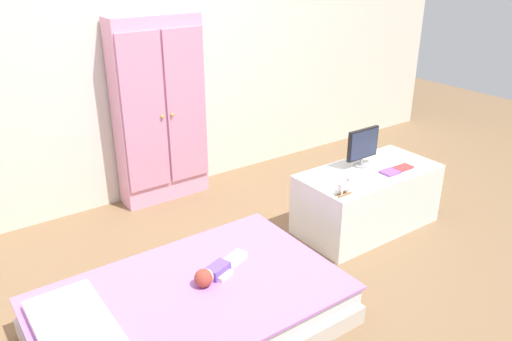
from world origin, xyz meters
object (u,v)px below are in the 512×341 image
Objects in this scene: wardrobe at (160,111)px; tv_stand at (367,199)px; rocking_horse_toy at (345,185)px; tv_monitor at (363,145)px; bed at (192,311)px; book_red at (403,168)px; book_purple at (390,172)px; doll at (213,273)px.

wardrobe is 1.66m from tv_stand.
tv_monitor is at bearing 31.47° from rocking_horse_toy.
rocking_horse_toy is (-0.41, -0.17, 0.28)m from tv_stand.
wardrobe is (0.59, 1.50, 0.59)m from bed.
wardrobe is 10.08× the size of book_red.
wardrobe is at bearing 128.60° from tv_monitor.
wardrobe is at bearing 126.35° from book_purple.
book_purple and book_red have the same top height.
book_purple reaches higher than doll.
rocking_horse_toy is (-0.41, -0.25, -0.09)m from tv_monitor.
tv_monitor is (1.53, 0.32, 0.48)m from bed.
tv_monitor is at bearing 109.92° from book_purple.
rocking_horse_toy reaches higher than book_purple.
bed is at bearing -111.36° from wardrobe.
tv_stand reaches higher than doll.
wardrobe is at bearing 68.64° from bed.
bed is 12.98× the size of book_purple.
doll is at bearing -176.87° from book_red.
tv_monitor reaches higher than bed.
book_purple is at bearing -56.30° from tv_stand.
book_red is at bearing -50.30° from wardrobe.
rocking_horse_toy is 1.08× the size of book_purple.
rocking_horse_toy is 0.61m from book_red.
tv_stand is at bearing -53.42° from wardrobe.
rocking_horse_toy is at bearing -157.83° from tv_stand.
tv_stand is at bearing 151.33° from book_red.
bed is at bearing -168.26° from tv_monitor.
doll is 1.60m from book_red.
bed is 1.55m from tv_stand.
wardrobe is at bearing 129.70° from book_red.
rocking_horse_toy is at bearing -173.70° from book_purple.
book_red is at bearing 4.96° from rocking_horse_toy.
rocking_horse_toy reaches higher than doll.
tv_monitor is (0.00, 0.08, 0.38)m from tv_stand.
bed is 0.22m from doll.
tv_stand is at bearing 8.20° from doll.
wardrobe is 1.74m from book_purple.
tv_monitor is at bearing 11.74° from bed.
tv_stand is at bearing -92.27° from tv_monitor.
book_red is (0.20, -0.20, -0.15)m from tv_monitor.
tv_stand is 7.11× the size of book_red.
wardrobe reaches higher than doll.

